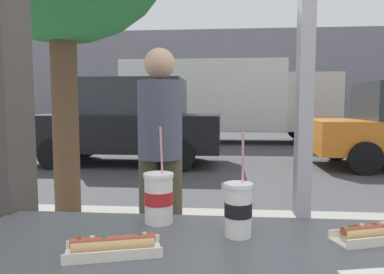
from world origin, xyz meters
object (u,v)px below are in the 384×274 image
hotdog_tray_far (378,233)px  parked_car_black (129,122)px  box_truck (225,98)px  soda_cup_left (159,197)px  pedestrian (160,145)px  hotdog_tray_near (113,246)px  soda_cup_right (238,209)px

hotdog_tray_far → parked_car_black: bearing=110.3°
hotdog_tray_far → box_truck: size_ratio=0.04×
soda_cup_left → box_truck: (0.24, 11.78, 0.50)m
parked_car_black → pedestrian: bearing=-73.0°
soda_cup_left → hotdog_tray_near: size_ratio=1.20×
soda_cup_left → hotdog_tray_far: (0.67, -0.11, -0.06)m
soda_cup_right → hotdog_tray_near: bearing=-153.8°
soda_cup_right → hotdog_tray_far: size_ratio=1.10×
hotdog_tray_near → box_truck: 12.07m
soda_cup_left → pedestrian: (-0.24, 1.41, 0.01)m
soda_cup_left → pedestrian: pedestrian is taller
soda_cup_right → hotdog_tray_far: soda_cup_right is taller
box_truck → pedestrian: size_ratio=4.43×
box_truck → hotdog_tray_far: bearing=-87.9°
soda_cup_left → box_truck: 11.80m
parked_car_black → box_truck: bearing=66.1°
soda_cup_right → hotdog_tray_near: size_ratio=1.17×
hotdog_tray_far → parked_car_black: 7.47m
hotdog_tray_far → pedestrian: bearing=121.1°
parked_car_black → pedestrian: 5.74m
soda_cup_right → soda_cup_left: bearing=158.1°
soda_cup_right → parked_car_black: (-2.19, 7.01, -0.10)m
soda_cup_right → parked_car_black: 7.34m
soda_cup_left → box_truck: box_truck is taller
hotdog_tray_near → box_truck: box_truck is taller
soda_cup_left → soda_cup_right: size_ratio=1.02×
soda_cup_left → hotdog_tray_far: size_ratio=1.13×
hotdog_tray_far → box_truck: box_truck is taller
hotdog_tray_far → box_truck: (-0.44, 11.89, 0.57)m
soda_cup_left → parked_car_black: 7.17m
hotdog_tray_far → soda_cup_left: bearing=171.1°
soda_cup_left → hotdog_tray_near: soda_cup_left is taller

